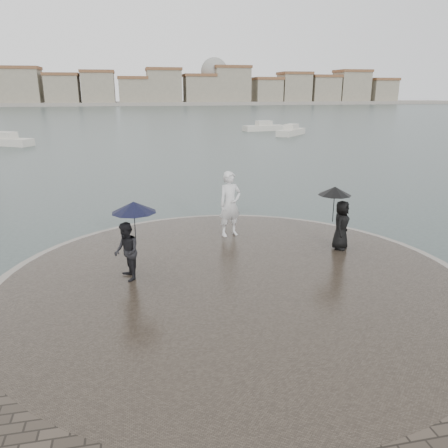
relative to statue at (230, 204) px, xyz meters
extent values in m
plane|color=#2B3835|center=(-0.68, -6.99, -1.45)|extent=(400.00, 400.00, 0.00)
cylinder|color=gray|center=(-0.68, -3.49, -1.29)|extent=(12.50, 12.50, 0.32)
cylinder|color=#2D261E|center=(-0.68, -3.49, -1.27)|extent=(11.90, 11.90, 0.36)
imported|color=silver|center=(0.00, 0.00, 0.00)|extent=(0.91, 0.72, 2.18)
imported|color=black|center=(-3.39, -2.98, -0.33)|extent=(0.73, 0.85, 1.53)
cylinder|color=black|center=(-3.14, -2.88, 0.26)|extent=(0.02, 0.02, 0.90)
cone|color=black|center=(-3.14, -2.88, 0.81)|extent=(1.14, 1.14, 0.28)
imported|color=black|center=(3.03, -2.00, -0.33)|extent=(0.85, 0.88, 1.52)
cylinder|color=black|center=(2.78, -1.90, 0.21)|extent=(0.02, 0.02, 0.90)
cone|color=black|center=(2.78, -1.90, 0.73)|extent=(1.00, 1.00, 0.26)
cube|color=gray|center=(-0.68, 156.01, -0.85)|extent=(260.00, 20.00, 1.20)
cube|color=gray|center=(-37.68, 153.01, 4.55)|extent=(12.00, 10.00, 12.00)
cube|color=brown|center=(-37.68, 153.01, 11.05)|extent=(12.60, 10.60, 1.00)
cube|color=gray|center=(-24.68, 153.01, 3.55)|extent=(11.00, 10.00, 10.00)
cube|color=brown|center=(-24.68, 153.01, 9.05)|extent=(11.60, 10.60, 1.00)
cube|color=gray|center=(-12.68, 153.01, 4.05)|extent=(11.00, 10.00, 11.00)
cube|color=brown|center=(-12.68, 153.01, 10.05)|extent=(11.60, 10.60, 1.00)
cube|color=gray|center=(-0.68, 153.01, 3.05)|extent=(10.00, 10.00, 9.00)
cube|color=brown|center=(-0.68, 153.01, 8.05)|extent=(10.60, 10.60, 1.00)
cube|color=gray|center=(10.32, 153.01, 4.55)|extent=(12.00, 10.00, 12.00)
cube|color=brown|center=(10.32, 153.01, 11.05)|extent=(12.60, 10.60, 1.00)
cube|color=gray|center=(23.32, 153.01, 3.55)|extent=(11.00, 10.00, 10.00)
cube|color=brown|center=(23.32, 153.01, 9.05)|extent=(11.60, 10.60, 1.00)
cube|color=gray|center=(35.32, 153.01, 5.05)|extent=(13.00, 10.00, 13.00)
cube|color=brown|center=(35.32, 153.01, 12.05)|extent=(13.60, 10.60, 1.00)
cube|color=gray|center=(49.32, 153.01, 3.05)|extent=(10.00, 10.00, 9.00)
cube|color=brown|center=(49.32, 153.01, 8.05)|extent=(10.60, 10.60, 1.00)
cube|color=gray|center=(60.32, 153.01, 4.05)|extent=(11.00, 10.00, 11.00)
cube|color=brown|center=(60.32, 153.01, 10.05)|extent=(11.60, 10.60, 1.00)
cube|color=gray|center=(72.32, 153.01, 3.55)|extent=(11.00, 10.00, 10.00)
cube|color=brown|center=(72.32, 153.01, 9.05)|extent=(11.60, 10.60, 1.00)
cube|color=gray|center=(84.32, 153.01, 4.55)|extent=(12.00, 10.00, 12.00)
cube|color=brown|center=(84.32, 153.01, 11.05)|extent=(12.60, 10.60, 1.00)
cube|color=gray|center=(97.32, 153.01, 3.05)|extent=(10.00, 10.00, 9.00)
cube|color=brown|center=(97.32, 153.01, 8.05)|extent=(10.60, 10.60, 1.00)
sphere|color=gray|center=(29.32, 155.01, 10.55)|extent=(10.00, 10.00, 10.00)
cube|color=beige|center=(14.31, 42.64, -1.20)|extent=(5.70, 2.59, 0.90)
cube|color=beige|center=(14.31, 42.64, -0.60)|extent=(2.19, 1.55, 0.90)
cube|color=beige|center=(-14.76, 32.25, -1.20)|extent=(5.51, 4.29, 0.90)
cube|color=beige|center=(-14.76, 32.25, -0.60)|extent=(2.33, 2.08, 0.90)
cube|color=beige|center=(15.70, 36.17, -1.20)|extent=(4.84, 5.18, 0.90)
cube|color=beige|center=(15.70, 36.17, -0.60)|extent=(2.22, 2.29, 0.90)
camera|label=1|loc=(-3.15, -13.70, 3.60)|focal=35.00mm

